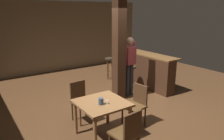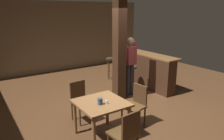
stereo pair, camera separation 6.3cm
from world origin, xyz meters
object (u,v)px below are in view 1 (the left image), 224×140
(chair_south, at_px, (127,132))
(bar_stool_far, at_px, (110,63))
(dining_table, at_px, (102,108))
(salt_shaker, at_px, (108,102))
(chair_north, at_px, (81,99))
(standing_person, at_px, (130,62))
(bar_counter, at_px, (145,70))
(bar_stool_near, at_px, (130,72))
(chair_east, at_px, (136,103))
(napkin_cup, at_px, (101,101))
(bar_stool_mid, at_px, (118,67))

(chair_south, bearing_deg, bar_stool_far, 59.63)
(dining_table, bearing_deg, salt_shaker, -72.83)
(dining_table, xyz_separation_m, bar_stool_far, (2.24, 3.04, -0.02))
(chair_north, xyz_separation_m, standing_person, (1.85, 0.55, 0.50))
(bar_counter, xyz_separation_m, bar_stool_near, (-0.60, 0.04, 0.02))
(standing_person, bearing_deg, chair_east, -123.78)
(dining_table, height_order, bar_stool_far, bar_stool_far)
(bar_stool_far, bearing_deg, napkin_cup, -126.52)
(bar_stool_near, bearing_deg, chair_south, -129.86)
(dining_table, relative_size, chair_east, 1.03)
(chair_south, height_order, salt_shaker, chair_south)
(chair_north, relative_size, chair_east, 1.00)
(chair_south, distance_m, bar_stool_mid, 3.90)
(bar_stool_far, bearing_deg, bar_stool_mid, -98.98)
(chair_south, xyz_separation_m, salt_shaker, (0.06, 0.69, 0.27))
(chair_north, bearing_deg, bar_stool_mid, 35.66)
(salt_shaker, xyz_separation_m, bar_stool_far, (2.20, 3.17, -0.19))
(chair_north, relative_size, napkin_cup, 7.22)
(napkin_cup, bearing_deg, bar_counter, 33.05)
(standing_person, relative_size, bar_stool_far, 2.18)
(standing_person, xyz_separation_m, bar_stool_near, (0.35, 0.40, -0.43))
(salt_shaker, bearing_deg, chair_south, -95.30)
(chair_south, bearing_deg, chair_east, 42.16)
(napkin_cup, relative_size, standing_person, 0.07)
(salt_shaker, height_order, standing_person, standing_person)
(chair_east, relative_size, bar_stool_far, 1.13)
(napkin_cup, xyz_separation_m, salt_shaker, (0.11, -0.05, -0.02))
(salt_shaker, height_order, bar_counter, bar_counter)
(bar_stool_near, distance_m, bar_stool_far, 1.23)
(dining_table, distance_m, bar_counter, 3.29)
(chair_north, relative_size, bar_stool_near, 1.18)
(chair_south, distance_m, bar_counter, 3.82)
(salt_shaker, distance_m, bar_stool_mid, 3.32)
(dining_table, bearing_deg, napkin_cup, -130.47)
(chair_north, bearing_deg, salt_shaker, -86.25)
(standing_person, bearing_deg, bar_counter, 20.50)
(dining_table, bearing_deg, bar_stool_mid, 48.52)
(chair_south, height_order, bar_stool_near, chair_south)
(napkin_cup, height_order, salt_shaker, napkin_cup)
(napkin_cup, bearing_deg, salt_shaker, -24.19)
(napkin_cup, relative_size, salt_shaker, 1.65)
(dining_table, bearing_deg, chair_east, -0.78)
(bar_stool_near, height_order, bar_stool_far, bar_stool_far)
(bar_stool_far, bearing_deg, bar_stool_near, -93.06)
(bar_stool_mid, bearing_deg, dining_table, -131.48)
(dining_table, distance_m, chair_east, 0.88)
(napkin_cup, xyz_separation_m, bar_counter, (2.85, 1.85, -0.25))
(bar_stool_mid, bearing_deg, napkin_cup, -131.45)
(chair_east, bearing_deg, chair_south, -137.84)
(chair_south, relative_size, bar_counter, 0.40)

